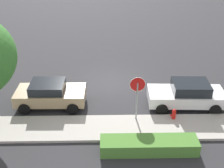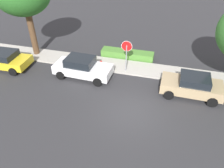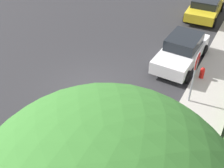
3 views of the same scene
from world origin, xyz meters
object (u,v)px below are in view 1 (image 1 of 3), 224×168
Objects in this scene: parked_car_white at (187,94)px; parked_car_tan at (50,94)px; fire_hydrant at (174,115)px; stop_sign at (137,92)px.

parked_car_white is 7.70m from parked_car_tan.
parked_car_tan is 5.45× the size of fire_hydrant.
parked_car_white is (-2.98, -1.36, -1.03)m from stop_sign.
parked_car_tan is 6.91m from fire_hydrant.
parked_car_white reaches higher than fire_hydrant.
stop_sign reaches higher than fire_hydrant.
stop_sign is 3.64× the size of fire_hydrant.
parked_car_white is 1.10× the size of parked_car_tan.
stop_sign is at bearing 161.40° from parked_car_tan.
fire_hydrant is at bearing 179.16° from stop_sign.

